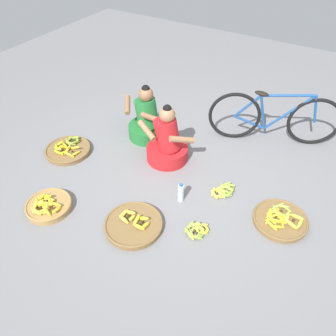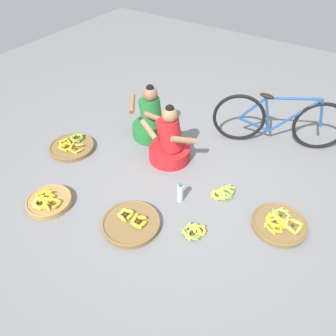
{
  "view_description": "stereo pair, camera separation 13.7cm",
  "coord_description": "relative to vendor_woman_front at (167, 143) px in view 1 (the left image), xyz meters",
  "views": [
    {
      "loc": [
        1.39,
        -2.55,
        2.74
      ],
      "look_at": [
        0.0,
        -0.2,
        0.35
      ],
      "focal_mm": 35.82,
      "sensor_mm": 36.0,
      "label": 1
    },
    {
      "loc": [
        1.51,
        -2.47,
        2.74
      ],
      "look_at": [
        0.0,
        -0.2,
        0.35
      ],
      "focal_mm": 35.82,
      "sensor_mm": 36.0,
      "label": 2
    }
  ],
  "objects": [
    {
      "name": "ground_plane",
      "position": [
        0.31,
        -0.3,
        -0.25
      ],
      "size": [
        10.0,
        10.0,
        0.0
      ],
      "primitive_type": "plane",
      "color": "slate"
    },
    {
      "name": "vendor_woman_front",
      "position": [
        0.0,
        0.0,
        0.0
      ],
      "size": [
        0.73,
        0.52,
        0.78
      ],
      "color": "red",
      "rests_on": "ground"
    },
    {
      "name": "vendor_woman_behind",
      "position": [
        -0.49,
        0.29,
        -0.0
      ],
      "size": [
        0.73,
        0.52,
        0.77
      ],
      "color": "#237233",
      "rests_on": "ground"
    },
    {
      "name": "bicycle_leaning",
      "position": [
        0.99,
        1.05,
        0.11
      ],
      "size": [
        1.59,
        0.7,
        0.73
      ],
      "color": "black",
      "rests_on": "ground"
    },
    {
      "name": "banana_basket_back_right",
      "position": [
        -0.66,
        -1.4,
        -0.2
      ],
      "size": [
        0.49,
        0.49,
        0.15
      ],
      "color": "#A87F47",
      "rests_on": "ground"
    },
    {
      "name": "banana_basket_mid_left",
      "position": [
        1.55,
        -0.3,
        -0.21
      ],
      "size": [
        0.57,
        0.57,
        0.13
      ],
      "color": "brown",
      "rests_on": "ground"
    },
    {
      "name": "banana_basket_near_vendor",
      "position": [
        0.27,
        -1.13,
        -0.21
      ],
      "size": [
        0.6,
        0.6,
        0.14
      ],
      "color": "brown",
      "rests_on": "ground"
    },
    {
      "name": "banana_basket_back_left",
      "position": [
        -1.18,
        -0.55,
        -0.21
      ],
      "size": [
        0.58,
        0.58,
        0.13
      ],
      "color": "brown",
      "rests_on": "ground"
    },
    {
      "name": "loose_bananas_front_center",
      "position": [
        0.87,
        -0.86,
        -0.22
      ],
      "size": [
        0.26,
        0.27,
        0.09
      ],
      "color": "#9EB747",
      "rests_on": "ground"
    },
    {
      "name": "loose_bananas_front_left",
      "position": [
        0.87,
        -0.2,
        -0.22
      ],
      "size": [
        0.26,
        0.33,
        0.08
      ],
      "color": "#9EB747",
      "rests_on": "ground"
    },
    {
      "name": "water_bottle",
      "position": [
        0.5,
        -0.55,
        -0.13
      ],
      "size": [
        0.07,
        0.07,
        0.25
      ],
      "color": "silver",
      "rests_on": "ground"
    }
  ]
}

